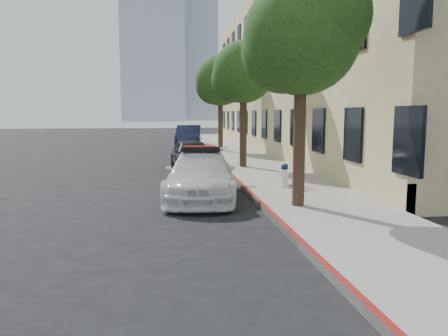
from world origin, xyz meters
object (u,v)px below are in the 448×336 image
fire_hydrant (284,176)px  traffic_cone (296,175)px  police_car (201,175)px  parked_car_far (189,136)px  parked_car_mid (192,155)px

fire_hydrant → traffic_cone: (0.39, 0.10, -0.01)m
police_car → fire_hydrant: (2.65, 0.73, -0.17)m
fire_hydrant → parked_car_far: bearing=88.8°
police_car → fire_hydrant: size_ratio=6.62×
parked_car_far → parked_car_mid: bearing=-86.8°
parked_car_mid → traffic_cone: bearing=-66.5°
parked_car_mid → fire_hydrant: parked_car_mid is taller
parked_car_far → fire_hydrant: parked_car_far is taller
parked_car_mid → traffic_cone: 6.18m
police_car → traffic_cone: 3.16m
fire_hydrant → traffic_cone: fire_hydrant is taller
police_car → fire_hydrant: 2.76m
police_car → parked_car_mid: size_ratio=1.24×
police_car → parked_car_far: (0.58, 18.69, 0.11)m
police_car → fire_hydrant: bearing=21.8°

